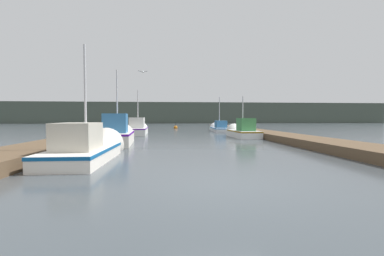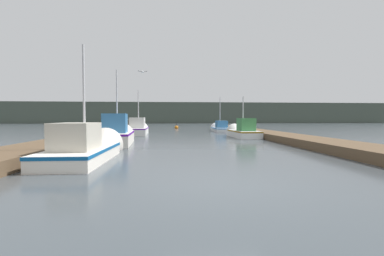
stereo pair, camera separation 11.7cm
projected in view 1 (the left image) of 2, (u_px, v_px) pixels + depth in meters
The scene contains 13 objects.
ground_plane at pixel (223, 185), 5.74m from camera, with size 200.00×200.00×0.00m.
dock_left at pixel (106, 134), 21.10m from camera, with size 2.28×40.00×0.41m.
dock_right at pixel (259, 133), 22.21m from camera, with size 2.28×40.00×0.41m.
distant_shore_ridge at pixel (174, 113), 76.11m from camera, with size 120.00×16.00×5.67m.
fishing_boat_0 at pixel (90, 148), 9.51m from camera, with size 1.77×5.14×4.64m.
fishing_boat_1 at pixel (118, 135), 14.80m from camera, with size 1.96×4.97×4.64m.
fishing_boat_2 at pixel (242, 131), 19.81m from camera, with size 1.76×4.34×3.61m.
fishing_boat_3 at pixel (138, 129), 23.49m from camera, with size 1.80×5.92×4.45m.
fishing_boat_4 at pixel (219, 128), 28.55m from camera, with size 1.59×5.74×4.22m.
mooring_piling_0 at pixel (126, 126), 25.62m from camera, with size 0.32×0.32×1.33m.
mooring_piling_1 at pixel (133, 127), 28.96m from camera, with size 0.29×0.29×0.95m.
channel_buoy at pixel (176, 127), 35.59m from camera, with size 0.53×0.53×1.03m.
seagull_lead at pixel (143, 72), 15.43m from camera, with size 0.56×0.31×0.12m.
Camera 1 is at (-1.19, -5.60, 1.51)m, focal length 24.00 mm.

